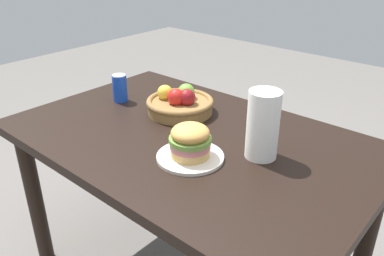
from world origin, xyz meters
TOP-DOWN VIEW (x-y plane):
  - dining_table at (0.00, 0.00)m, footprint 1.40×0.90m
  - plate at (0.12, -0.13)m, footprint 0.23×0.23m
  - sandwich at (0.12, -0.13)m, footprint 0.14×0.14m
  - soda_can at (-0.47, 0.05)m, footprint 0.07×0.07m
  - fruit_basket at (-0.18, 0.14)m, footprint 0.29×0.29m
  - paper_towel_roll at (0.29, 0.04)m, footprint 0.11×0.11m

SIDE VIEW (x-z plane):
  - dining_table at x=0.00m, z-range 0.27..1.02m
  - plate at x=0.12m, z-range 0.75..0.76m
  - fruit_basket at x=-0.18m, z-range 0.73..0.85m
  - soda_can at x=-0.47m, z-range 0.75..0.88m
  - sandwich at x=0.12m, z-range 0.76..0.88m
  - paper_towel_roll at x=0.29m, z-range 0.75..0.99m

